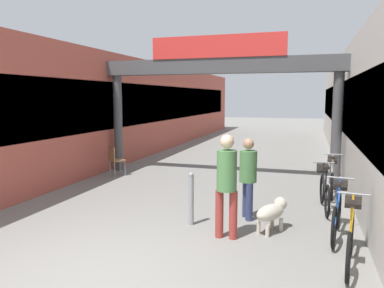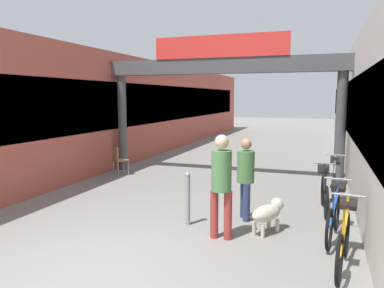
{
  "view_description": "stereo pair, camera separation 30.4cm",
  "coord_description": "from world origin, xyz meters",
  "px_view_note": "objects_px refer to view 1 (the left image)",
  "views": [
    {
      "loc": [
        2.63,
        -4.19,
        2.4
      ],
      "look_at": [
        0.0,
        4.16,
        1.3
      ],
      "focal_mm": 35.0,
      "sensor_mm": 36.0,
      "label": 1
    },
    {
      "loc": [
        2.91,
        -4.09,
        2.4
      ],
      "look_at": [
        0.0,
        4.16,
        1.3
      ],
      "focal_mm": 35.0,
      "sensor_mm": 36.0,
      "label": 2
    }
  ],
  "objects_px": {
    "bicycle_orange_nearest": "(351,234)",
    "cafe_chair_wood_nearer": "(115,158)",
    "bicycle_blue_second": "(337,211)",
    "bollard_post_metal": "(191,198)",
    "bicycle_black_third": "(324,189)",
    "bicycle_silver_farthest": "(332,177)",
    "pedestrian_with_dog": "(227,179)",
    "pedestrian_companion": "(248,173)",
    "dog_on_leash": "(272,212)"
  },
  "relations": [
    {
      "from": "bicycle_orange_nearest",
      "to": "cafe_chair_wood_nearer",
      "type": "xyz_separation_m",
      "value": [
        -6.27,
        4.43,
        0.1
      ]
    },
    {
      "from": "bicycle_blue_second",
      "to": "bollard_post_metal",
      "type": "relative_size",
      "value": 1.66
    },
    {
      "from": "bicycle_black_third",
      "to": "bicycle_silver_farthest",
      "type": "relative_size",
      "value": 1.0
    },
    {
      "from": "pedestrian_with_dog",
      "to": "cafe_chair_wood_nearer",
      "type": "xyz_separation_m",
      "value": [
        -4.35,
        4.01,
        -0.49
      ]
    },
    {
      "from": "pedestrian_companion",
      "to": "bicycle_black_third",
      "type": "relative_size",
      "value": 0.95
    },
    {
      "from": "cafe_chair_wood_nearer",
      "to": "pedestrian_companion",
      "type": "bearing_deg",
      "value": -32.26
    },
    {
      "from": "pedestrian_companion",
      "to": "bicycle_blue_second",
      "type": "distance_m",
      "value": 1.75
    },
    {
      "from": "pedestrian_companion",
      "to": "dog_on_leash",
      "type": "xyz_separation_m",
      "value": [
        0.54,
        -0.6,
        -0.54
      ]
    },
    {
      "from": "dog_on_leash",
      "to": "bicycle_orange_nearest",
      "type": "xyz_separation_m",
      "value": [
        1.2,
        -0.97,
        0.07
      ]
    },
    {
      "from": "bicycle_blue_second",
      "to": "bollard_post_metal",
      "type": "bearing_deg",
      "value": -174.65
    },
    {
      "from": "bicycle_silver_farthest",
      "to": "bicycle_blue_second",
      "type": "bearing_deg",
      "value": -91.24
    },
    {
      "from": "bicycle_silver_farthest",
      "to": "cafe_chair_wood_nearer",
      "type": "bearing_deg",
      "value": 176.72
    },
    {
      "from": "pedestrian_with_dog",
      "to": "pedestrian_companion",
      "type": "bearing_deg",
      "value": 80.95
    },
    {
      "from": "bicycle_blue_second",
      "to": "pedestrian_with_dog",
      "type": "bearing_deg",
      "value": -158.59
    },
    {
      "from": "bollard_post_metal",
      "to": "cafe_chair_wood_nearer",
      "type": "distance_m",
      "value": 5.03
    },
    {
      "from": "bicycle_silver_farthest",
      "to": "bollard_post_metal",
      "type": "xyz_separation_m",
      "value": [
        -2.65,
        -3.18,
        0.08
      ]
    },
    {
      "from": "dog_on_leash",
      "to": "bicycle_blue_second",
      "type": "bearing_deg",
      "value": 8.61
    },
    {
      "from": "bicycle_orange_nearest",
      "to": "bicycle_silver_farthest",
      "type": "relative_size",
      "value": 0.99
    },
    {
      "from": "bicycle_orange_nearest",
      "to": "bollard_post_metal",
      "type": "xyz_separation_m",
      "value": [
        -2.7,
        0.9,
        0.08
      ]
    },
    {
      "from": "bicycle_blue_second",
      "to": "bicycle_silver_farthest",
      "type": "relative_size",
      "value": 0.99
    },
    {
      "from": "bicycle_orange_nearest",
      "to": "bicycle_blue_second",
      "type": "relative_size",
      "value": 1.0
    },
    {
      "from": "pedestrian_companion",
      "to": "bicycle_orange_nearest",
      "type": "distance_m",
      "value": 2.39
    },
    {
      "from": "bicycle_silver_farthest",
      "to": "cafe_chair_wood_nearer",
      "type": "distance_m",
      "value": 6.24
    },
    {
      "from": "pedestrian_with_dog",
      "to": "bicycle_silver_farthest",
      "type": "xyz_separation_m",
      "value": [
        1.88,
        3.65,
        -0.59
      ]
    },
    {
      "from": "dog_on_leash",
      "to": "cafe_chair_wood_nearer",
      "type": "relative_size",
      "value": 0.93
    },
    {
      "from": "pedestrian_with_dog",
      "to": "bicycle_blue_second",
      "type": "xyz_separation_m",
      "value": [
        1.81,
        0.71,
        -0.59
      ]
    },
    {
      "from": "pedestrian_companion",
      "to": "dog_on_leash",
      "type": "relative_size",
      "value": 1.94
    },
    {
      "from": "pedestrian_companion",
      "to": "cafe_chair_wood_nearer",
      "type": "relative_size",
      "value": 1.8
    },
    {
      "from": "bicycle_blue_second",
      "to": "pedestrian_companion",
      "type": "bearing_deg",
      "value": 165.12
    },
    {
      "from": "bollard_post_metal",
      "to": "pedestrian_with_dog",
      "type": "bearing_deg",
      "value": -31.13
    },
    {
      "from": "pedestrian_with_dog",
      "to": "bicycle_blue_second",
      "type": "bearing_deg",
      "value": 21.41
    },
    {
      "from": "pedestrian_companion",
      "to": "dog_on_leash",
      "type": "height_order",
      "value": "pedestrian_companion"
    },
    {
      "from": "dog_on_leash",
      "to": "pedestrian_with_dog",
      "type": "bearing_deg",
      "value": -142.84
    },
    {
      "from": "bicycle_orange_nearest",
      "to": "bicycle_blue_second",
      "type": "height_order",
      "value": "same"
    },
    {
      "from": "bicycle_orange_nearest",
      "to": "bicycle_silver_farthest",
      "type": "distance_m",
      "value": 4.08
    },
    {
      "from": "dog_on_leash",
      "to": "bollard_post_metal",
      "type": "distance_m",
      "value": 1.51
    },
    {
      "from": "bicycle_orange_nearest",
      "to": "bollard_post_metal",
      "type": "relative_size",
      "value": 1.66
    },
    {
      "from": "bicycle_silver_farthest",
      "to": "bicycle_black_third",
      "type": "bearing_deg",
      "value": -99.53
    },
    {
      "from": "pedestrian_companion",
      "to": "dog_on_leash",
      "type": "bearing_deg",
      "value": -48.12
    },
    {
      "from": "pedestrian_with_dog",
      "to": "bicycle_black_third",
      "type": "bearing_deg",
      "value": 54.37
    },
    {
      "from": "pedestrian_with_dog",
      "to": "bicycle_black_third",
      "type": "relative_size",
      "value": 1.06
    },
    {
      "from": "pedestrian_with_dog",
      "to": "dog_on_leash",
      "type": "distance_m",
      "value": 1.12
    },
    {
      "from": "bicycle_silver_farthest",
      "to": "bollard_post_metal",
      "type": "height_order",
      "value": "bollard_post_metal"
    },
    {
      "from": "bicycle_blue_second",
      "to": "dog_on_leash",
      "type": "bearing_deg",
      "value": -171.39
    },
    {
      "from": "bicycle_black_third",
      "to": "bicycle_orange_nearest",
      "type": "bearing_deg",
      "value": -84.37
    },
    {
      "from": "bicycle_orange_nearest",
      "to": "bicycle_black_third",
      "type": "distance_m",
      "value": 2.75
    },
    {
      "from": "dog_on_leash",
      "to": "bicycle_black_third",
      "type": "bearing_deg",
      "value": 62.08
    },
    {
      "from": "bicycle_silver_farthest",
      "to": "pedestrian_companion",
      "type": "bearing_deg",
      "value": -124.11
    },
    {
      "from": "pedestrian_companion",
      "to": "bollard_post_metal",
      "type": "height_order",
      "value": "pedestrian_companion"
    },
    {
      "from": "bicycle_orange_nearest",
      "to": "bicycle_black_third",
      "type": "xyz_separation_m",
      "value": [
        -0.27,
        2.73,
        0.0
      ]
    }
  ]
}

